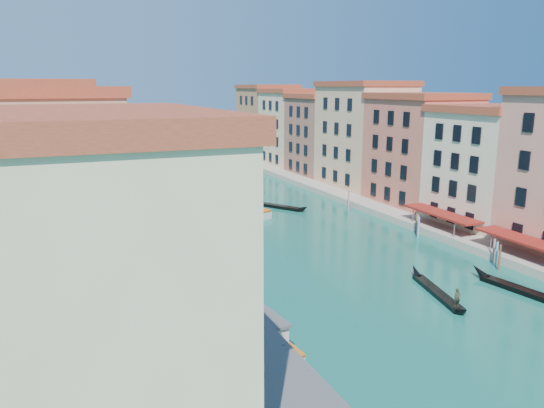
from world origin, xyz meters
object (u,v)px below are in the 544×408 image
at_px(gondola_fore, 437,291).
at_px(gondola_right, 532,291).
at_px(vaporetto_far, 216,201).
at_px(vaporetto_stop, 251,383).
at_px(vaporetto_near, 224,311).

distance_m(gondola_fore, gondola_right, 9.11).
bearing_deg(vaporetto_far, gondola_right, -91.66).
distance_m(vaporetto_far, gondola_fore, 44.72).
relative_size(vaporetto_stop, vaporetto_near, 0.84).
xyz_separation_m(gondola_fore, gondola_right, (8.20, -3.97, 0.11)).
relative_size(vaporetto_far, gondola_fore, 1.82).
xyz_separation_m(vaporetto_stop, vaporetto_near, (2.00, 11.63, -0.16)).
xyz_separation_m(vaporetto_far, gondola_fore, (8.88, -43.82, -1.02)).
height_order(vaporetto_stop, vaporetto_near, vaporetto_stop).
distance_m(vaporetto_stop, vaporetto_near, 11.80).
relative_size(vaporetto_stop, gondola_fore, 1.38).
bearing_deg(vaporetto_near, vaporetto_far, 67.90).
relative_size(vaporetto_near, gondola_right, 1.43).
xyz_separation_m(vaporetto_stop, vaporetto_far, (14.42, 53.72, -0.01)).
bearing_deg(gondola_right, gondola_fore, 145.52).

